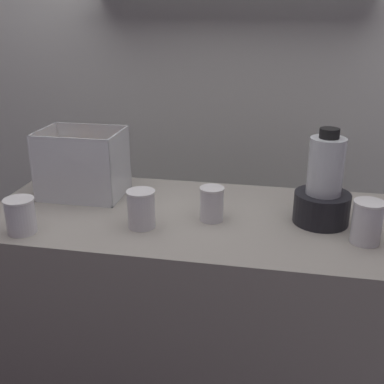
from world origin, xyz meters
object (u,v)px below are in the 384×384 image
(juice_cup_pomegranate_far_left, at_px, (21,217))
(juice_cup_mango_left, at_px, (141,211))
(juice_cup_beet_right, at_px, (367,225))
(carrot_display_bin, at_px, (84,175))
(juice_cup_orange_middle, at_px, (212,205))
(blender_pitcher, at_px, (323,190))

(juice_cup_pomegranate_far_left, xyz_separation_m, juice_cup_mango_left, (0.35, 0.11, 0.00))
(juice_cup_mango_left, height_order, juice_cup_beet_right, juice_cup_beet_right)
(carrot_display_bin, xyz_separation_m, juice_cup_orange_middle, (0.50, -0.14, -0.02))
(carrot_display_bin, xyz_separation_m, juice_cup_beet_right, (0.97, -0.21, -0.02))
(juice_cup_mango_left, xyz_separation_m, juice_cup_beet_right, (0.68, 0.02, 0.00))
(juice_cup_pomegranate_far_left, bearing_deg, juice_cup_mango_left, 17.36)
(carrot_display_bin, relative_size, juice_cup_mango_left, 2.42)
(blender_pitcher, xyz_separation_m, juice_cup_orange_middle, (-0.35, -0.05, -0.06))
(juice_cup_pomegranate_far_left, distance_m, juice_cup_mango_left, 0.37)
(carrot_display_bin, distance_m, juice_cup_pomegranate_far_left, 0.35)
(blender_pitcher, xyz_separation_m, juice_cup_mango_left, (-0.56, -0.14, -0.06))
(blender_pitcher, relative_size, juice_cup_beet_right, 2.40)
(juice_cup_mango_left, height_order, juice_cup_orange_middle, juice_cup_mango_left)
(juice_cup_beet_right, bearing_deg, juice_cup_orange_middle, 171.27)
(carrot_display_bin, relative_size, juice_cup_pomegranate_far_left, 2.66)
(blender_pitcher, bearing_deg, juice_cup_pomegranate_far_left, -164.44)
(juice_cup_mango_left, xyz_separation_m, juice_cup_orange_middle, (0.21, 0.09, -0.00))
(juice_cup_beet_right, bearing_deg, carrot_display_bin, 167.82)
(juice_cup_orange_middle, height_order, juice_cup_beet_right, juice_cup_beet_right)
(juice_cup_orange_middle, xyz_separation_m, juice_cup_beet_right, (0.47, -0.07, 0.01))
(carrot_display_bin, distance_m, juice_cup_beet_right, 0.99)
(juice_cup_mango_left, bearing_deg, juice_cup_orange_middle, 24.23)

